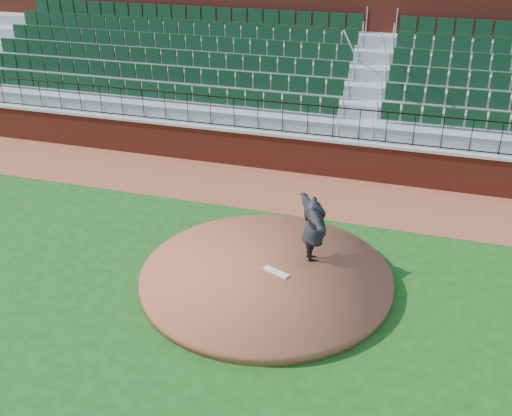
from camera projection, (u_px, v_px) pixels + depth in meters
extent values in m
plane|color=#164814|center=(237.00, 286.00, 13.81)|extent=(90.00, 90.00, 0.00)
cube|color=brown|center=(294.00, 191.00, 18.41)|extent=(34.00, 3.20, 0.01)
cube|color=maroon|center=(306.00, 155.00, 19.50)|extent=(34.00, 0.35, 1.20)
cube|color=#B7B7B7|center=(307.00, 136.00, 19.21)|extent=(34.00, 0.45, 0.10)
cube|color=maroon|center=(340.00, 54.00, 23.25)|extent=(34.00, 0.50, 5.50)
cylinder|color=brown|center=(266.00, 277.00, 13.91)|extent=(5.86, 5.86, 0.25)
cube|color=white|center=(276.00, 272.00, 13.82)|extent=(0.67, 0.41, 0.04)
imported|color=black|center=(314.00, 228.00, 14.00)|extent=(1.40, 2.12, 1.69)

